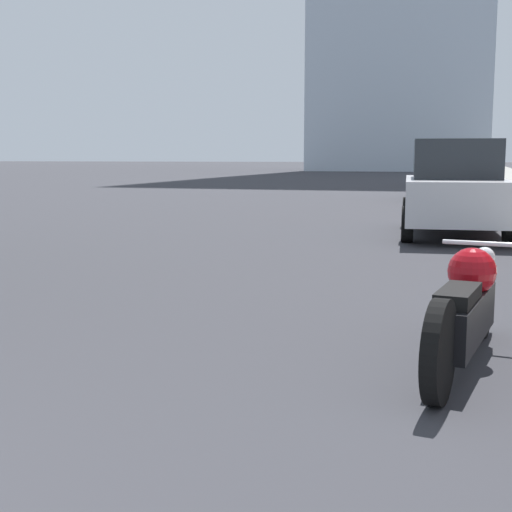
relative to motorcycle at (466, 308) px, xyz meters
The scene contains 4 objects.
motorcycle is the anchor object (origin of this frame).
parked_car_silver 8.64m from the motorcycle, 92.11° to the left, with size 2.14×4.49×1.75m.
parked_car_black 19.66m from the motorcycle, 91.68° to the left, with size 1.96×4.44×1.52m.
parked_car_red 32.12m from the motorcycle, 90.84° to the left, with size 2.04×4.25×1.64m.
Camera 1 is at (3.44, -0.62, 1.44)m, focal length 50.00 mm.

